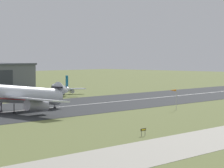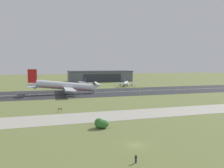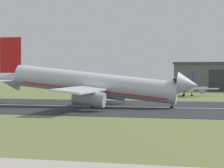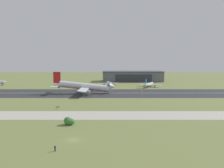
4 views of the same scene
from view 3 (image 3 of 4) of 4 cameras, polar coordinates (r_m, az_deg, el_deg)
The scene contains 5 objects.
ground_plane at distance 52.61m, azimuth -7.41°, elevation -7.35°, with size 731.22×731.22×0.00m, color olive.
runway_strip at distance 101.14m, azimuth 2.78°, elevation -3.04°, with size 491.22×45.12×0.06m, color #2B2D30.
runway_centreline at distance 101.14m, azimuth 2.78°, elevation -3.02°, with size 442.10×0.70×0.01m, color silver.
airplane_landing at distance 101.23m, azimuth -2.51°, elevation -0.07°, with size 49.29×45.23×16.60m.
airplane_parked_centre at distance 149.91m, azimuth 9.82°, elevation -0.51°, with size 21.23×17.80×8.18m.
Camera 3 is at (18.41, 1.90, 8.14)m, focal length 70.00 mm.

